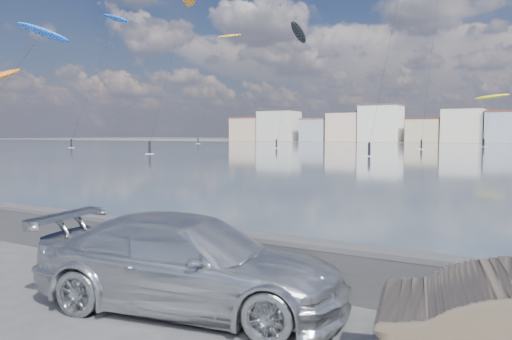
% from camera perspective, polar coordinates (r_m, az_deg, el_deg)
% --- Properties ---
extents(ground, '(700.00, 700.00, 0.00)m').
position_cam_1_polar(ground, '(9.38, -18.75, -14.84)').
color(ground, '#333335').
rests_on(ground, ground).
extents(bay_water, '(500.00, 177.00, 0.00)m').
position_cam_1_polar(bay_water, '(97.49, 26.93, 1.90)').
color(bay_water, '#344152').
rests_on(bay_water, ground).
extents(seawall, '(400.00, 0.36, 1.08)m').
position_cam_1_polar(seawall, '(11.09, -8.00, -8.60)').
color(seawall, '#28282B').
rests_on(seawall, ground).
extents(car_silver, '(5.84, 3.28, 1.60)m').
position_cam_1_polar(car_silver, '(8.80, -7.57, -10.50)').
color(car_silver, silver).
rests_on(car_silver, ground).
extents(kitesurfer_1, '(7.58, 13.85, 14.25)m').
position_cam_1_polar(kitesurfer_1, '(88.66, -27.07, 9.55)').
color(kitesurfer_1, orange).
rests_on(kitesurfer_1, ground).
extents(kitesurfer_2, '(8.12, 17.47, 37.26)m').
position_cam_1_polar(kitesurfer_2, '(173.57, -3.13, 14.86)').
color(kitesurfer_2, '#BF8C19').
rests_on(kitesurfer_2, ground).
extents(kitesurfer_7, '(8.43, 17.25, 19.44)m').
position_cam_1_polar(kitesurfer_7, '(78.37, -23.28, 14.08)').
color(kitesurfer_7, blue).
rests_on(kitesurfer_7, ground).
extents(kitesurfer_8, '(9.82, 16.33, 33.31)m').
position_cam_1_polar(kitesurfer_8, '(130.79, -15.80, 16.21)').
color(kitesurfer_8, blue).
rests_on(kitesurfer_8, ground).
extents(kitesurfer_10, '(4.23, 19.07, 29.89)m').
position_cam_1_polar(kitesurfer_10, '(123.04, 4.84, 15.15)').
color(kitesurfer_10, black).
rests_on(kitesurfer_10, ground).
extents(kitesurfer_13, '(8.49, 11.28, 13.39)m').
position_cam_1_polar(kitesurfer_13, '(141.15, 25.33, 7.50)').
color(kitesurfer_13, yellow).
rests_on(kitesurfer_13, ground).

